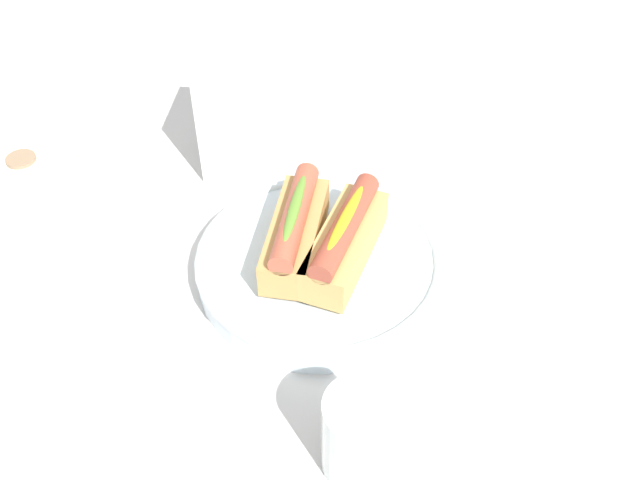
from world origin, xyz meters
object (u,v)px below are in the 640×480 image
at_px(paper_towel_roll, 38,207).
at_px(hotdog_back, 295,230).
at_px(hotdog_front, 345,240).
at_px(napkin_box, 223,110).
at_px(water_glass, 361,438).
at_px(serving_bowl, 320,263).

bearing_deg(paper_towel_roll, hotdog_back, -100.64).
bearing_deg(hotdog_front, hotdog_back, 70.19).
bearing_deg(napkin_box, water_glass, -154.67).
bearing_deg(napkin_box, hotdog_back, -149.36).
bearing_deg(serving_bowl, paper_towel_roll, 78.56).
height_order(water_glass, paper_towel_roll, paper_towel_roll).
bearing_deg(napkin_box, serving_bowl, -144.54).
relative_size(paper_towel_roll, napkin_box, 0.89).
bearing_deg(hotdog_front, water_glass, 178.33).
height_order(hotdog_front, water_glass, hotdog_front).
distance_m(serving_bowl, hotdog_front, 0.05).
bearing_deg(paper_towel_roll, napkin_box, -51.18).
relative_size(serving_bowl, hotdog_front, 1.74).
bearing_deg(hotdog_front, paper_towel_roll, 77.89).
bearing_deg(serving_bowl, water_glass, -175.18).
bearing_deg(water_glass, serving_bowl, 4.82).
distance_m(water_glass, paper_towel_roll, 0.44).
relative_size(hotdog_back, water_glass, 1.75).
height_order(serving_bowl, water_glass, water_glass).
height_order(hotdog_front, paper_towel_roll, paper_towel_roll).
height_order(hotdog_back, napkin_box, napkin_box).
distance_m(serving_bowl, hotdog_back, 0.05).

